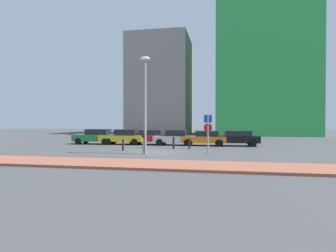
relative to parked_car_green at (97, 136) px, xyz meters
name	(u,v)px	position (x,y,z in m)	size (l,w,h in m)	color
ground_plane	(157,152)	(7.67, -6.38, -0.78)	(120.00, 120.00, 0.00)	#424244
sidewalk_brick	(129,164)	(7.67, -12.71, -0.71)	(40.00, 3.02, 0.14)	#93513D
parked_car_green	(97,136)	(0.00, 0.00, 0.00)	(4.59, 2.17, 1.51)	#237238
parked_car_yellow	(124,137)	(2.80, 0.11, -0.01)	(4.42, 2.18, 1.50)	gold
parked_car_red	(149,137)	(5.32, 0.51, -0.02)	(4.18, 2.11, 1.44)	red
parked_car_silver	(175,137)	(7.98, 0.20, -0.03)	(4.14, 2.18, 1.46)	#B7BABF
parked_car_orange	(205,138)	(10.81, 0.20, -0.05)	(4.27, 2.10, 1.39)	orange
parked_car_black	(236,138)	(13.68, 0.32, -0.02)	(4.43, 2.21, 1.42)	black
parking_sign_post	(208,129)	(11.45, -6.71, 0.96)	(0.60, 0.10, 2.78)	gray
parking_meter	(143,141)	(7.03, -7.73, 0.15)	(0.18, 0.14, 1.45)	#4C4C51
street_lamp	(145,97)	(7.12, -7.55, 3.24)	(0.70, 0.36, 6.82)	gray
traffic_bollard_near	(189,144)	(9.78, -3.50, -0.32)	(0.15, 0.15, 0.92)	black
traffic_bollard_mid	(145,143)	(6.04, -3.75, -0.29)	(0.15, 0.15, 0.98)	#B7B7BC
traffic_bollard_far	(174,143)	(8.46, -3.54, -0.29)	(0.17, 0.17, 0.99)	black
traffic_bollard_edge	(123,145)	(4.80, -5.62, -0.34)	(0.16, 0.16, 0.88)	black
building_colorful_midrise	(263,47)	(19.22, 24.25, 14.31)	(15.71, 12.72, 30.20)	green
building_under_construction	(161,86)	(1.03, 25.80, 8.13)	(10.73, 12.04, 17.83)	gray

